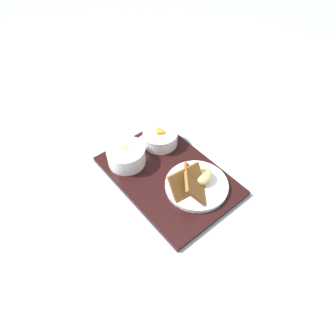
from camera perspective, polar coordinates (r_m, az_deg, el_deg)
The scene contains 7 objects.
ground_plane at distance 0.99m, azimuth 0.00°, elevation -1.74°, with size 4.00×4.00×0.00m, color #99A3AD.
serving_tray at distance 0.98m, azimuth 0.00°, elevation -1.45°, with size 0.45×0.32×0.02m.
bowl_salad at distance 1.06m, azimuth -1.49°, elevation 5.96°, with size 0.12×0.12×0.06m.
bowl_soup at distance 1.00m, azimuth -7.95°, elevation 2.53°, with size 0.13×0.13×0.06m.
plate_main at distance 0.93m, azimuth 5.40°, elevation -2.86°, with size 0.20×0.20×0.10m.
knife at distance 1.07m, azimuth -7.49°, elevation 4.52°, with size 0.03×0.16×0.02m.
spoon at distance 1.07m, azimuth -5.97°, elevation 4.44°, with size 0.04×0.14×0.01m.
Camera 1 is at (0.50, -0.38, 0.76)m, focal length 32.00 mm.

